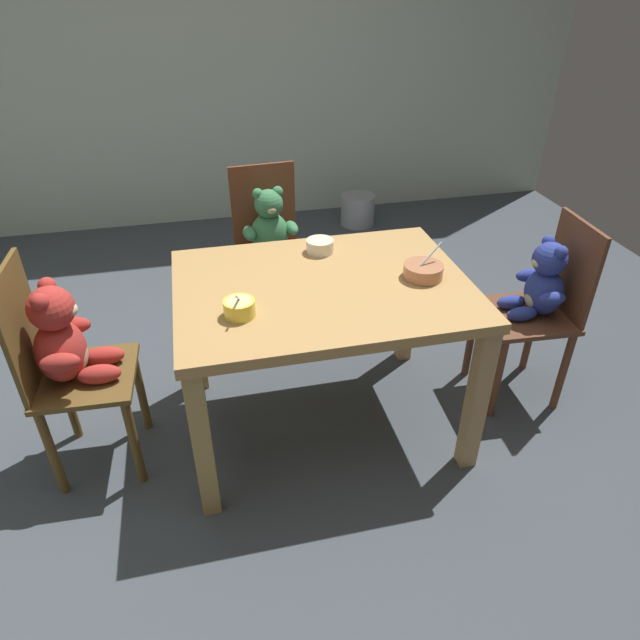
% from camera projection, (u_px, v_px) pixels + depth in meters
% --- Properties ---
extents(ground_plane, '(5.20, 5.20, 0.04)m').
position_uv_depth(ground_plane, '(322.00, 423.00, 2.61)').
color(ground_plane, '#3E454B').
extents(wall_rear, '(5.20, 0.08, 2.98)m').
position_uv_depth(wall_rear, '(238.00, 10.00, 3.88)').
color(wall_rear, '#AAB7A7').
rests_on(wall_rear, ground_plane).
extents(dining_table, '(1.16, 0.86, 0.72)m').
position_uv_depth(dining_table, '(323.00, 306.00, 2.26)').
color(dining_table, '#AD834A').
rests_on(dining_table, ground_plane).
extents(teddy_chair_near_left, '(0.38, 0.39, 0.92)m').
position_uv_depth(teddy_chair_near_left, '(65.00, 350.00, 2.09)').
color(teddy_chair_near_left, brown).
rests_on(teddy_chair_near_left, ground_plane).
extents(teddy_chair_near_right, '(0.40, 0.39, 0.88)m').
position_uv_depth(teddy_chair_near_right, '(540.00, 294.00, 2.49)').
color(teddy_chair_near_right, brown).
rests_on(teddy_chair_near_right, ground_plane).
extents(teddy_chair_far_center, '(0.41, 0.45, 0.90)m').
position_uv_depth(teddy_chair_far_center, '(271.00, 237.00, 2.98)').
color(teddy_chair_far_center, brown).
rests_on(teddy_chair_far_center, ground_plane).
extents(porridge_bowl_cream_far_center, '(0.12, 0.12, 0.06)m').
position_uv_depth(porridge_bowl_cream_far_center, '(320.00, 246.00, 2.43)').
color(porridge_bowl_cream_far_center, beige).
rests_on(porridge_bowl_cream_far_center, dining_table).
extents(porridge_bowl_terracotta_near_right, '(0.16, 0.16, 0.13)m').
position_uv_depth(porridge_bowl_terracotta_near_right, '(423.00, 271.00, 2.23)').
color(porridge_bowl_terracotta_near_right, '#B3734E').
rests_on(porridge_bowl_terracotta_near_right, dining_table).
extents(porridge_bowl_yellow_near_left, '(0.11, 0.12, 0.12)m').
position_uv_depth(porridge_bowl_yellow_near_left, '(239.00, 308.00, 1.99)').
color(porridge_bowl_yellow_near_left, yellow).
rests_on(porridge_bowl_yellow_near_left, dining_table).
extents(metal_pail, '(0.27, 0.27, 0.24)m').
position_uv_depth(metal_pail, '(358.00, 210.00, 4.44)').
color(metal_pail, '#93969B').
rests_on(metal_pail, ground_plane).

